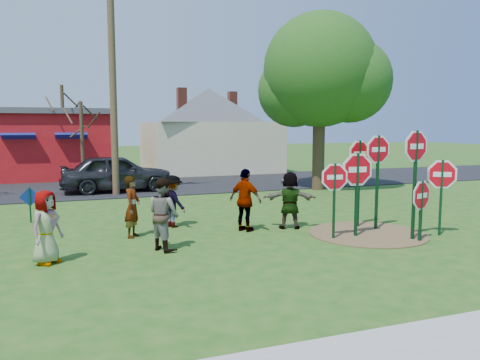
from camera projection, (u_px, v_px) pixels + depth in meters
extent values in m
plane|color=#1F4F16|center=(200.00, 239.00, 12.27)|extent=(120.00, 120.00, 0.00)
cube|color=black|center=(139.00, 186.00, 23.00)|extent=(120.00, 7.50, 0.04)
cylinder|color=brown|center=(367.00, 234.00, 12.87)|extent=(3.20, 3.20, 0.03)
cube|color=#A71018|center=(26.00, 146.00, 26.98)|extent=(9.00, 7.00, 3.60)
cube|color=#4C4C51|center=(24.00, 112.00, 26.76)|extent=(9.40, 7.40, 0.30)
cube|color=navy|center=(19.00, 137.00, 23.56)|extent=(1.60, 0.78, 0.45)
cube|color=navy|center=(72.00, 137.00, 24.41)|extent=(1.60, 0.78, 0.45)
cube|color=beige|center=(209.00, 147.00, 30.75)|extent=(8.00, 7.00, 3.20)
pyramid|color=#4C4C51|center=(208.00, 88.00, 30.32)|extent=(9.40, 9.40, 2.20)
cube|color=brown|center=(182.00, 99.00, 28.79)|extent=(0.55, 0.55, 1.40)
cube|color=brown|center=(232.00, 102.00, 32.02)|extent=(0.55, 0.55, 1.40)
cube|color=#0F371D|center=(357.00, 195.00, 12.43)|extent=(0.07, 0.08, 2.25)
cylinder|color=white|center=(357.00, 170.00, 12.35)|extent=(1.20, 0.10, 1.20)
cylinder|color=red|center=(357.00, 170.00, 12.35)|extent=(1.03, 0.09, 1.03)
cube|color=white|center=(357.00, 170.00, 12.35)|extent=(0.53, 0.04, 0.15)
cube|color=#0F371D|center=(359.00, 184.00, 13.61)|extent=(0.07, 0.08, 2.55)
cylinder|color=white|center=(359.00, 154.00, 13.51)|extent=(1.05, 0.18, 1.06)
cylinder|color=red|center=(359.00, 154.00, 13.51)|extent=(0.90, 0.16, 0.91)
cube|color=white|center=(359.00, 154.00, 13.51)|extent=(0.46, 0.08, 0.13)
cylinder|color=gold|center=(359.00, 154.00, 13.51)|extent=(1.05, 0.18, 1.06)
cube|color=#0F371D|center=(414.00, 186.00, 12.04)|extent=(0.07, 0.08, 2.85)
cylinder|color=white|center=(416.00, 146.00, 11.93)|extent=(1.10, 0.21, 1.11)
cylinder|color=red|center=(416.00, 146.00, 11.93)|extent=(0.95, 0.18, 0.96)
cube|color=white|center=(416.00, 146.00, 11.93)|extent=(0.48, 0.09, 0.14)
cube|color=#0F371D|center=(377.00, 183.00, 13.30)|extent=(0.06, 0.08, 2.70)
cylinder|color=white|center=(378.00, 149.00, 13.19)|extent=(1.09, 0.08, 1.09)
cylinder|color=red|center=(378.00, 149.00, 13.19)|extent=(0.94, 0.08, 0.94)
cube|color=white|center=(378.00, 149.00, 13.19)|extent=(0.48, 0.03, 0.14)
cylinder|color=gold|center=(378.00, 149.00, 13.19)|extent=(1.09, 0.08, 1.09)
cube|color=#0F371D|center=(421.00, 211.00, 11.93)|extent=(0.07, 0.08, 1.58)
cylinder|color=white|center=(421.00, 196.00, 11.88)|extent=(0.99, 0.35, 1.04)
cylinder|color=red|center=(421.00, 196.00, 11.88)|extent=(0.86, 0.31, 0.90)
cube|color=white|center=(421.00, 196.00, 11.88)|extent=(0.44, 0.15, 0.13)
cube|color=#0F371D|center=(441.00, 198.00, 12.63)|extent=(0.08, 0.09, 2.06)
cylinder|color=white|center=(442.00, 174.00, 12.55)|extent=(0.92, 0.56, 1.06)
cylinder|color=red|center=(442.00, 174.00, 12.55)|extent=(0.80, 0.48, 0.92)
cube|color=white|center=(442.00, 174.00, 12.55)|extent=(0.41, 0.24, 0.13)
cylinder|color=gold|center=(442.00, 174.00, 12.55)|extent=(0.92, 0.55, 1.06)
cube|color=#0F371D|center=(334.00, 202.00, 12.18)|extent=(0.06, 0.07, 2.00)
cylinder|color=white|center=(335.00, 177.00, 12.11)|extent=(0.97, 0.18, 0.98)
cylinder|color=red|center=(335.00, 177.00, 12.11)|extent=(0.84, 0.16, 0.85)
cube|color=white|center=(335.00, 177.00, 12.11)|extent=(0.43, 0.08, 0.12)
cube|color=#0F371D|center=(30.00, 205.00, 14.33)|extent=(0.05, 0.06, 1.08)
cube|color=navy|center=(30.00, 197.00, 14.30)|extent=(0.60, 0.02, 0.60)
imported|color=#4A5595|center=(46.00, 227.00, 10.02)|extent=(0.90, 0.93, 1.61)
imported|color=#2D7570|center=(132.00, 207.00, 12.44)|extent=(0.62, 0.71, 1.64)
imported|color=#965840|center=(164.00, 214.00, 11.15)|extent=(0.96, 1.05, 1.75)
imported|color=#2F2E33|center=(173.00, 201.00, 13.70)|extent=(0.93, 1.14, 1.53)
imported|color=#452B55|center=(245.00, 200.00, 13.11)|extent=(0.95, 1.10, 1.78)
imported|color=#1E5A29|center=(290.00, 200.00, 13.48)|extent=(1.61, 1.03, 1.66)
imported|color=#323237|center=(117.00, 173.00, 20.98)|extent=(4.93, 2.06, 1.67)
cylinder|color=#4C3823|center=(113.00, 84.00, 19.49)|extent=(0.29, 0.29, 9.42)
cylinder|color=#382819|center=(319.00, 143.00, 21.65)|extent=(0.56, 0.56, 4.40)
sphere|color=#1A4512|center=(320.00, 70.00, 21.27)|extent=(5.20, 5.20, 5.20)
sphere|color=#1A4512|center=(350.00, 81.00, 21.18)|extent=(3.80, 3.80, 3.80)
sphere|color=#1A4512|center=(294.00, 91.00, 21.81)|extent=(3.40, 3.40, 3.40)
cylinder|color=#382819|center=(64.00, 134.00, 24.60)|extent=(0.18, 0.18, 5.09)
cylinder|color=#382819|center=(82.00, 144.00, 23.20)|extent=(0.18, 0.18, 4.15)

